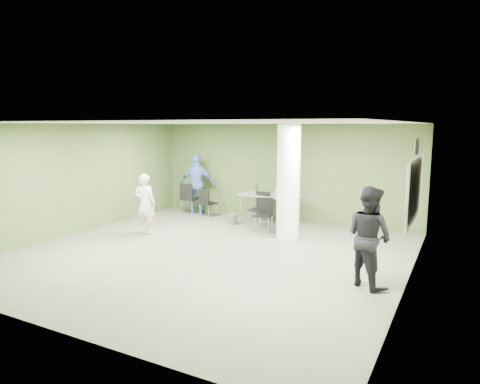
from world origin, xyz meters
The scene contains 17 objects.
floor centered at (0.00, 0.00, 0.00)m, with size 8.00×8.00×0.00m, color #4B4C3C.
ceiling centered at (0.00, 0.00, 2.80)m, with size 8.00×8.00×0.00m, color white.
wall_back centered at (0.00, 4.00, 1.40)m, with size 8.00×0.02×2.80m, color #41592A.
wall_left centered at (-4.00, 0.00, 1.40)m, with size 0.02×8.00×2.80m, color #41592A.
wall_right_cream centered at (4.00, 0.00, 1.40)m, with size 0.02×8.00×2.80m, color beige.
column centered at (1.00, 2.00, 1.40)m, with size 0.56×0.56×2.80m, color silver.
whiteboard centered at (3.92, 1.20, 1.50)m, with size 0.05×2.30×1.30m.
wall_clock centered at (3.92, 1.20, 2.35)m, with size 0.06×0.32×0.32m.
folding_table centered at (-0.08, 3.32, 0.77)m, with size 1.77×0.87×1.07m.
wastebasket centered at (-0.94, 2.68, 0.15)m, with size 0.25×0.25×0.29m, color #4C4C4C.
chair_back_left centered at (-2.82, 3.27, 0.57)m, with size 0.49×0.49×0.97m.
chair_back_right centered at (-2.09, 3.16, 0.49)m, with size 0.49×0.49×0.84m.
chair_table_left centered at (-0.16, 2.91, 0.55)m, with size 0.53×0.53×0.93m.
chair_table_right centered at (0.17, 2.45, 0.50)m, with size 0.48×0.48×0.86m.
woman_white centered at (-2.43, 0.76, 0.77)m, with size 0.56×0.37×1.54m, color silver.
man_black centered at (3.40, -0.33, 0.87)m, with size 0.85×0.66×1.75m, color black.
man_blue centered at (-2.58, 3.40, 0.95)m, with size 1.11×0.46×1.89m, color #466EAF.
Camera 1 is at (4.77, -7.62, 2.74)m, focal length 32.00 mm.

